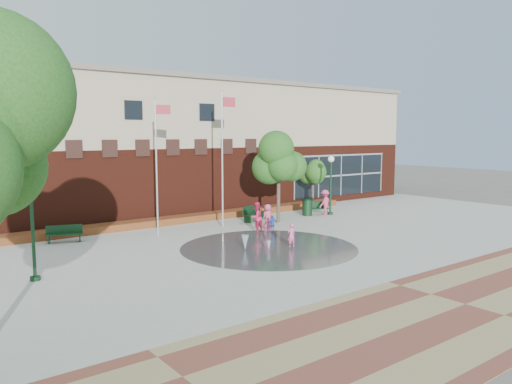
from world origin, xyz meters
TOP-DOWN VIEW (x-y plane):
  - ground at (0.00, 0.00)m, footprint 120.00×120.00m
  - plaza_concrete at (0.00, 4.00)m, footprint 46.00×18.00m
  - paver_band at (0.00, -7.00)m, footprint 46.00×6.00m
  - splash_pad at (0.00, 3.00)m, footprint 8.40×8.40m
  - library_building at (0.00, 17.48)m, footprint 44.40×10.40m
  - flower_bed at (0.00, 11.60)m, footprint 26.00×1.20m
  - flagpole_left at (-2.89, 8.76)m, footprint 0.81×0.36m
  - flagpole_right at (1.33, 8.89)m, footprint 0.98×0.16m
  - lamp_left at (-10.22, 4.07)m, footprint 0.42×0.42m
  - lamp_right at (9.48, 8.20)m, footprint 0.42×0.42m
  - bench_left at (-7.38, 10.12)m, footprint 1.80×1.02m
  - bench_mid at (3.93, 9.31)m, footprint 2.05×1.24m
  - bench_right at (8.65, 8.72)m, footprint 1.78×1.10m
  - trash_can at (7.97, 8.84)m, footprint 0.69×0.69m
  - tree_mid at (4.86, 8.10)m, footprint 3.17×3.17m
  - tree_small_right at (10.49, 10.96)m, footprint 2.11×2.11m
  - water_jet_a at (-1.20, 3.26)m, footprint 0.36×0.36m
  - water_jet_b at (-0.39, 2.51)m, footprint 0.20×0.20m
  - child_splash at (0.94, 2.44)m, footprint 0.45×0.31m
  - adult_red at (1.83, 6.37)m, footprint 0.93×0.78m
  - adult_pink at (2.85, 6.64)m, footprint 0.74×0.51m
  - child_blue at (2.43, 5.70)m, footprint 0.62×0.40m
  - person_bench at (9.11, 8.33)m, footprint 1.22×0.88m

SIDE VIEW (x-z plane):
  - ground at x=0.00m, z-range 0.00..0.00m
  - flower_bed at x=0.00m, z-range -0.20..0.20m
  - water_jet_a at x=-1.20m, z-range -0.35..0.35m
  - water_jet_b at x=-0.39m, z-range -0.23..0.23m
  - plaza_concrete at x=0.00m, z-range 0.00..0.01m
  - paver_band at x=0.00m, z-range 0.00..0.01m
  - splash_pad at x=0.00m, z-range 0.00..0.01m
  - bench_right at x=8.65m, z-range -0.15..0.71m
  - bench_left at x=-7.38m, z-range -0.15..0.72m
  - bench_mid at x=3.93m, z-range -0.18..0.82m
  - child_blue at x=2.43m, z-range 0.00..0.98m
  - trash_can at x=7.97m, z-range 0.01..1.14m
  - child_splash at x=0.94m, z-range 0.00..1.17m
  - adult_pink at x=2.85m, z-range 0.00..1.46m
  - adult_red at x=1.83m, z-range 0.00..1.70m
  - person_bench at x=9.11m, z-range 0.00..1.71m
  - lamp_left at x=-10.22m, z-range 0.48..4.44m
  - lamp_right at x=9.48m, z-range 0.48..4.45m
  - tree_small_right at x=10.49m, z-range 0.83..4.44m
  - tree_mid at x=4.86m, z-range 1.22..6.56m
  - flagpole_left at x=-2.89m, z-range 0.42..7.73m
  - flagpole_right at x=1.33m, z-range 0.47..8.43m
  - library_building at x=0.00m, z-range 0.04..9.24m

